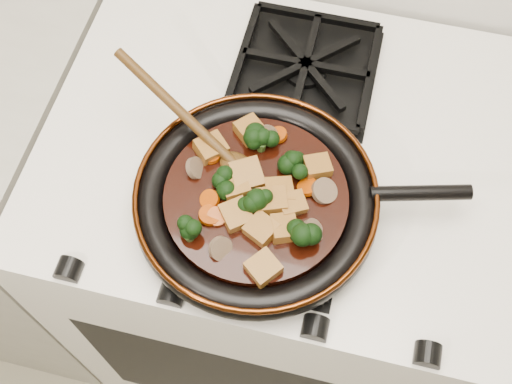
# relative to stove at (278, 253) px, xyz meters

# --- Properties ---
(stove) EXTENTS (0.76, 0.60, 0.90)m
(stove) POSITION_rel_stove_xyz_m (0.00, 0.00, 0.00)
(stove) COLOR white
(stove) RESTS_ON ground
(burner_grate_front) EXTENTS (0.23, 0.23, 0.03)m
(burner_grate_front) POSITION_rel_stove_xyz_m (0.00, -0.14, 0.46)
(burner_grate_front) COLOR black
(burner_grate_front) RESTS_ON stove
(burner_grate_back) EXTENTS (0.23, 0.23, 0.03)m
(burner_grate_back) POSITION_rel_stove_xyz_m (0.00, 0.14, 0.46)
(burner_grate_back) COLOR black
(burner_grate_back) RESTS_ON stove
(skillet) EXTENTS (0.46, 0.35, 0.05)m
(skillet) POSITION_rel_stove_xyz_m (-0.02, -0.13, 0.49)
(skillet) COLOR black
(skillet) RESTS_ON burner_grate_front
(braising_sauce) EXTENTS (0.26, 0.26, 0.02)m
(braising_sauce) POSITION_rel_stove_xyz_m (-0.02, -0.13, 0.50)
(braising_sauce) COLOR black
(braising_sauce) RESTS_ON skillet
(tofu_cube_0) EXTENTS (0.05, 0.05, 0.02)m
(tofu_cube_0) POSITION_rel_stove_xyz_m (0.00, -0.18, 0.52)
(tofu_cube_0) COLOR #8E5C20
(tofu_cube_0) RESTS_ON braising_sauce
(tofu_cube_1) EXTENTS (0.06, 0.06, 0.03)m
(tofu_cube_1) POSITION_rel_stove_xyz_m (-0.04, -0.11, 0.52)
(tofu_cube_1) COLOR #8E5C20
(tofu_cube_1) RESTS_ON braising_sauce
(tofu_cube_2) EXTENTS (0.05, 0.05, 0.03)m
(tofu_cube_2) POSITION_rel_stove_xyz_m (0.03, -0.14, 0.52)
(tofu_cube_2) COLOR #8E5C20
(tofu_cube_2) RESTS_ON braising_sauce
(tofu_cube_3) EXTENTS (0.05, 0.05, 0.03)m
(tofu_cube_3) POSITION_rel_stove_xyz_m (0.01, -0.14, 0.52)
(tofu_cube_3) COLOR #8E5C20
(tofu_cube_3) RESTS_ON braising_sauce
(tofu_cube_4) EXTENTS (0.05, 0.05, 0.02)m
(tofu_cube_4) POSITION_rel_stove_xyz_m (-0.05, -0.03, 0.52)
(tofu_cube_4) COLOR #8E5C20
(tofu_cube_4) RESTS_ON braising_sauce
(tofu_cube_5) EXTENTS (0.05, 0.05, 0.02)m
(tofu_cube_5) POSITION_rel_stove_xyz_m (0.02, -0.24, 0.52)
(tofu_cube_5) COLOR #8E5C20
(tofu_cube_5) RESTS_ON braising_sauce
(tofu_cube_6) EXTENTS (0.05, 0.05, 0.02)m
(tofu_cube_6) POSITION_rel_stove_xyz_m (0.06, -0.07, 0.52)
(tofu_cube_6) COLOR #8E5C20
(tofu_cube_6) RESTS_ON braising_sauce
(tofu_cube_7) EXTENTS (0.05, 0.05, 0.02)m
(tofu_cube_7) POSITION_rel_stove_xyz_m (-0.04, -0.17, 0.52)
(tofu_cube_7) COLOR #8E5C20
(tofu_cube_7) RESTS_ON braising_sauce
(tofu_cube_8) EXTENTS (0.06, 0.05, 0.03)m
(tofu_cube_8) POSITION_rel_stove_xyz_m (-0.10, -0.08, 0.52)
(tofu_cube_8) COLOR #8E5C20
(tofu_cube_8) RESTS_ON braising_sauce
(tofu_cube_9) EXTENTS (0.05, 0.05, 0.03)m
(tofu_cube_9) POSITION_rel_stove_xyz_m (0.01, -0.12, 0.52)
(tofu_cube_9) COLOR #8E5C20
(tofu_cube_9) RESTS_ON braising_sauce
(tofu_cube_10) EXTENTS (0.05, 0.05, 0.03)m
(tofu_cube_10) POSITION_rel_stove_xyz_m (0.03, -0.17, 0.52)
(tofu_cube_10) COLOR #8E5C20
(tofu_cube_10) RESTS_ON braising_sauce
(tofu_cube_11) EXTENTS (0.05, 0.05, 0.02)m
(tofu_cube_11) POSITION_rel_stove_xyz_m (-0.05, -0.13, 0.52)
(tofu_cube_11) COLOR #8E5C20
(tofu_cube_11) RESTS_ON braising_sauce
(broccoli_floret_0) EXTENTS (0.09, 0.08, 0.06)m
(broccoli_floret_0) POSITION_rel_stove_xyz_m (-0.01, -0.15, 0.52)
(broccoli_floret_0) COLOR black
(broccoli_floret_0) RESTS_ON braising_sauce
(broccoli_floret_1) EXTENTS (0.08, 0.07, 0.07)m
(broccoli_floret_1) POSITION_rel_stove_xyz_m (-0.03, -0.06, 0.52)
(broccoli_floret_1) COLOR black
(broccoli_floret_1) RESTS_ON braising_sauce
(broccoli_floret_2) EXTENTS (0.06, 0.06, 0.05)m
(broccoli_floret_2) POSITION_rel_stove_xyz_m (0.02, -0.08, 0.52)
(broccoli_floret_2) COLOR black
(broccoli_floret_2) RESTS_ON braising_sauce
(broccoli_floret_3) EXTENTS (0.09, 0.08, 0.06)m
(broccoli_floret_3) POSITION_rel_stove_xyz_m (-0.07, -0.13, 0.52)
(broccoli_floret_3) COLOR black
(broccoli_floret_3) RESTS_ON braising_sauce
(broccoli_floret_4) EXTENTS (0.08, 0.09, 0.07)m
(broccoli_floret_4) POSITION_rel_stove_xyz_m (-0.09, -0.22, 0.52)
(broccoli_floret_4) COLOR black
(broccoli_floret_4) RESTS_ON braising_sauce
(broccoli_floret_5) EXTENTS (0.09, 0.09, 0.06)m
(broccoli_floret_5) POSITION_rel_stove_xyz_m (0.06, -0.18, 0.52)
(broccoli_floret_5) COLOR black
(broccoli_floret_5) RESTS_ON braising_sauce
(carrot_coin_0) EXTENTS (0.03, 0.03, 0.01)m
(carrot_coin_0) POSITION_rel_stove_xyz_m (-0.01, -0.03, 0.51)
(carrot_coin_0) COLOR #A13804
(carrot_coin_0) RESTS_ON braising_sauce
(carrot_coin_1) EXTENTS (0.03, 0.03, 0.01)m
(carrot_coin_1) POSITION_rel_stove_xyz_m (-0.06, -0.18, 0.51)
(carrot_coin_1) COLOR #A13804
(carrot_coin_1) RESTS_ON braising_sauce
(carrot_coin_2) EXTENTS (0.03, 0.03, 0.02)m
(carrot_coin_2) POSITION_rel_stove_xyz_m (-0.08, -0.15, 0.51)
(carrot_coin_2) COLOR #A13804
(carrot_coin_2) RESTS_ON braising_sauce
(carrot_coin_3) EXTENTS (0.03, 0.03, 0.02)m
(carrot_coin_3) POSITION_rel_stove_xyz_m (0.05, -0.10, 0.51)
(carrot_coin_3) COLOR #A13804
(carrot_coin_3) RESTS_ON braising_sauce
(carrot_coin_4) EXTENTS (0.03, 0.03, 0.01)m
(carrot_coin_4) POSITION_rel_stove_xyz_m (-0.09, -0.09, 0.51)
(carrot_coin_4) COLOR #A13804
(carrot_coin_4) RESTS_ON braising_sauce
(carrot_coin_5) EXTENTS (0.03, 0.03, 0.01)m
(carrot_coin_5) POSITION_rel_stove_xyz_m (-0.07, -0.18, 0.51)
(carrot_coin_5) COLOR #A13804
(carrot_coin_5) RESTS_ON braising_sauce
(mushroom_slice_0) EXTENTS (0.04, 0.04, 0.03)m
(mushroom_slice_0) POSITION_rel_stove_xyz_m (0.07, -0.17, 0.52)
(mushroom_slice_0) COLOR brown
(mushroom_slice_0) RESTS_ON braising_sauce
(mushroom_slice_1) EXTENTS (0.04, 0.04, 0.03)m
(mushroom_slice_1) POSITION_rel_stove_xyz_m (-0.04, -0.22, 0.52)
(mushroom_slice_1) COLOR brown
(mushroom_slice_1) RESTS_ON braising_sauce
(mushroom_slice_2) EXTENTS (0.03, 0.03, 0.03)m
(mushroom_slice_2) POSITION_rel_stove_xyz_m (-0.02, -0.04, 0.52)
(mushroom_slice_2) COLOR brown
(mushroom_slice_2) RESTS_ON braising_sauce
(mushroom_slice_3) EXTENTS (0.03, 0.03, 0.03)m
(mushroom_slice_3) POSITION_rel_stove_xyz_m (-0.11, -0.11, 0.52)
(mushroom_slice_3) COLOR brown
(mushroom_slice_3) RESTS_ON braising_sauce
(mushroom_slice_4) EXTENTS (0.05, 0.05, 0.02)m
(mushroom_slice_4) POSITION_rel_stove_xyz_m (0.07, -0.11, 0.52)
(mushroom_slice_4) COLOR brown
(mushroom_slice_4) RESTS_ON braising_sauce
(wooden_spoon) EXTENTS (0.14, 0.09, 0.24)m
(wooden_spoon) POSITION_rel_stove_xyz_m (-0.11, -0.07, 0.53)
(wooden_spoon) COLOR #452A0E
(wooden_spoon) RESTS_ON braising_sauce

